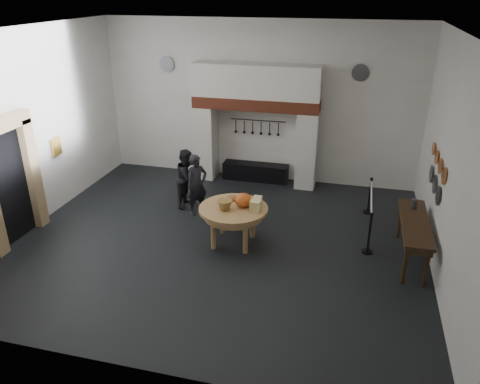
% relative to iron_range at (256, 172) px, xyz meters
% --- Properties ---
extents(floor, '(9.00, 8.00, 0.02)m').
position_rel_iron_range_xyz_m(floor, '(0.00, -3.72, -0.25)').
color(floor, black).
rests_on(floor, ground).
extents(ceiling, '(9.00, 8.00, 0.02)m').
position_rel_iron_range_xyz_m(ceiling, '(0.00, -3.72, 4.25)').
color(ceiling, silver).
rests_on(ceiling, wall_back).
extents(wall_back, '(9.00, 0.02, 4.50)m').
position_rel_iron_range_xyz_m(wall_back, '(0.00, 0.28, 2.00)').
color(wall_back, silver).
rests_on(wall_back, floor).
extents(wall_front, '(9.00, 0.02, 4.50)m').
position_rel_iron_range_xyz_m(wall_front, '(0.00, -7.72, 2.00)').
color(wall_front, silver).
rests_on(wall_front, floor).
extents(wall_left, '(0.02, 8.00, 4.50)m').
position_rel_iron_range_xyz_m(wall_left, '(-4.50, -3.72, 2.00)').
color(wall_left, silver).
rests_on(wall_left, floor).
extents(wall_right, '(0.02, 8.00, 4.50)m').
position_rel_iron_range_xyz_m(wall_right, '(4.50, -3.72, 2.00)').
color(wall_right, silver).
rests_on(wall_right, floor).
extents(chimney_pier_left, '(0.55, 0.70, 2.15)m').
position_rel_iron_range_xyz_m(chimney_pier_left, '(-1.48, -0.07, 0.82)').
color(chimney_pier_left, silver).
rests_on(chimney_pier_left, floor).
extents(chimney_pier_right, '(0.55, 0.70, 2.15)m').
position_rel_iron_range_xyz_m(chimney_pier_right, '(1.48, -0.07, 0.82)').
color(chimney_pier_right, silver).
rests_on(chimney_pier_right, floor).
extents(hearth_brick_band, '(3.50, 0.72, 0.32)m').
position_rel_iron_range_xyz_m(hearth_brick_band, '(0.00, -0.07, 2.06)').
color(hearth_brick_band, '#9E442B').
rests_on(hearth_brick_band, chimney_pier_left).
extents(chimney_hood, '(3.50, 0.70, 0.90)m').
position_rel_iron_range_xyz_m(chimney_hood, '(0.00, -0.07, 2.67)').
color(chimney_hood, silver).
rests_on(chimney_hood, hearth_brick_band).
extents(iron_range, '(1.90, 0.45, 0.50)m').
position_rel_iron_range_xyz_m(iron_range, '(0.00, 0.00, 0.00)').
color(iron_range, black).
rests_on(iron_range, floor).
extents(utensil_rail, '(1.60, 0.02, 0.02)m').
position_rel_iron_range_xyz_m(utensil_rail, '(0.00, 0.20, 1.50)').
color(utensil_rail, black).
rests_on(utensil_rail, wall_back).
extents(door_recess, '(0.04, 1.10, 2.50)m').
position_rel_iron_range_xyz_m(door_recess, '(-4.47, -4.72, 1.00)').
color(door_recess, black).
rests_on(door_recess, floor).
extents(door_jamb_far, '(0.22, 0.30, 2.60)m').
position_rel_iron_range_xyz_m(door_jamb_far, '(-4.38, -4.02, 1.05)').
color(door_jamb_far, tan).
rests_on(door_jamb_far, floor).
extents(wall_plaque, '(0.05, 0.34, 0.44)m').
position_rel_iron_range_xyz_m(wall_plaque, '(-4.45, -2.92, 1.35)').
color(wall_plaque, gold).
rests_on(wall_plaque, wall_left).
extents(work_table, '(1.69, 1.69, 0.07)m').
position_rel_iron_range_xyz_m(work_table, '(0.33, -3.72, 0.59)').
color(work_table, tan).
rests_on(work_table, floor).
extents(pumpkin, '(0.36, 0.36, 0.31)m').
position_rel_iron_range_xyz_m(pumpkin, '(0.53, -3.62, 0.78)').
color(pumpkin, '#CB651C').
rests_on(pumpkin, work_table).
extents(cheese_block_big, '(0.22, 0.22, 0.24)m').
position_rel_iron_range_xyz_m(cheese_block_big, '(0.83, -3.77, 0.74)').
color(cheese_block_big, '#E0D286').
rests_on(cheese_block_big, work_table).
extents(cheese_block_small, '(0.18, 0.18, 0.20)m').
position_rel_iron_range_xyz_m(cheese_block_small, '(0.81, -3.47, 0.72)').
color(cheese_block_small, '#F5DF92').
rests_on(cheese_block_small, work_table).
extents(wicker_basket, '(0.36, 0.36, 0.22)m').
position_rel_iron_range_xyz_m(wicker_basket, '(0.18, -3.87, 0.73)').
color(wicker_basket, '#A3803B').
rests_on(wicker_basket, work_table).
extents(bread_loaf, '(0.31, 0.18, 0.13)m').
position_rel_iron_range_xyz_m(bread_loaf, '(0.23, -3.37, 0.69)').
color(bread_loaf, '#9F6138').
rests_on(bread_loaf, work_table).
extents(visitor_near, '(0.64, 0.67, 1.55)m').
position_rel_iron_range_xyz_m(visitor_near, '(-0.92, -2.52, 0.53)').
color(visitor_near, black).
rests_on(visitor_near, floor).
extents(visitor_far, '(0.63, 0.78, 1.52)m').
position_rel_iron_range_xyz_m(visitor_far, '(-1.32, -2.12, 0.51)').
color(visitor_far, black).
rests_on(visitor_far, floor).
extents(side_table, '(0.55, 2.20, 0.06)m').
position_rel_iron_range_xyz_m(side_table, '(4.10, -3.47, 0.62)').
color(side_table, '#382914').
rests_on(side_table, floor).
extents(pewter_jug, '(0.12, 0.12, 0.22)m').
position_rel_iron_range_xyz_m(pewter_jug, '(4.10, -2.87, 0.76)').
color(pewter_jug, '#48484D').
rests_on(pewter_jug, side_table).
extents(copper_pan_a, '(0.03, 0.34, 0.34)m').
position_rel_iron_range_xyz_m(copper_pan_a, '(4.46, -3.52, 1.70)').
color(copper_pan_a, '#C6662D').
rests_on(copper_pan_a, wall_right).
extents(copper_pan_b, '(0.03, 0.32, 0.32)m').
position_rel_iron_range_xyz_m(copper_pan_b, '(4.46, -2.97, 1.70)').
color(copper_pan_b, '#C6662D').
rests_on(copper_pan_b, wall_right).
extents(copper_pan_c, '(0.03, 0.30, 0.30)m').
position_rel_iron_range_xyz_m(copper_pan_c, '(4.46, -2.42, 1.70)').
color(copper_pan_c, '#C6662D').
rests_on(copper_pan_c, wall_right).
extents(copper_pan_d, '(0.03, 0.28, 0.28)m').
position_rel_iron_range_xyz_m(copper_pan_d, '(4.46, -1.87, 1.70)').
color(copper_pan_d, '#C6662D').
rests_on(copper_pan_d, wall_right).
extents(pewter_plate_left, '(0.03, 0.40, 0.40)m').
position_rel_iron_range_xyz_m(pewter_plate_left, '(4.46, -3.32, 1.20)').
color(pewter_plate_left, '#4C4C51').
rests_on(pewter_plate_left, wall_right).
extents(pewter_plate_mid, '(0.03, 0.40, 0.40)m').
position_rel_iron_range_xyz_m(pewter_plate_mid, '(4.46, -2.72, 1.20)').
color(pewter_plate_mid, '#4C4C51').
rests_on(pewter_plate_mid, wall_right).
extents(pewter_plate_right, '(0.03, 0.40, 0.40)m').
position_rel_iron_range_xyz_m(pewter_plate_right, '(4.46, -2.12, 1.20)').
color(pewter_plate_right, '#4C4C51').
rests_on(pewter_plate_right, wall_right).
extents(pewter_plate_back_left, '(0.44, 0.03, 0.44)m').
position_rel_iron_range_xyz_m(pewter_plate_back_left, '(-2.70, 0.24, 2.95)').
color(pewter_plate_back_left, '#4C4C51').
rests_on(pewter_plate_back_left, wall_back).
extents(pewter_plate_back_right, '(0.44, 0.03, 0.44)m').
position_rel_iron_range_xyz_m(pewter_plate_back_right, '(2.70, 0.24, 2.95)').
color(pewter_plate_back_right, '#4C4C51').
rests_on(pewter_plate_back_right, wall_back).
extents(barrier_post_near, '(0.05, 0.05, 0.90)m').
position_rel_iron_range_xyz_m(barrier_post_near, '(3.24, -3.41, 0.20)').
color(barrier_post_near, black).
rests_on(barrier_post_near, floor).
extents(barrier_post_far, '(0.05, 0.05, 0.90)m').
position_rel_iron_range_xyz_m(barrier_post_far, '(3.24, -1.41, 0.20)').
color(barrier_post_far, black).
rests_on(barrier_post_far, floor).
extents(barrier_rope, '(0.04, 2.00, 0.04)m').
position_rel_iron_range_xyz_m(barrier_rope, '(3.24, -2.41, 0.60)').
color(barrier_rope, white).
rests_on(barrier_rope, barrier_post_near).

